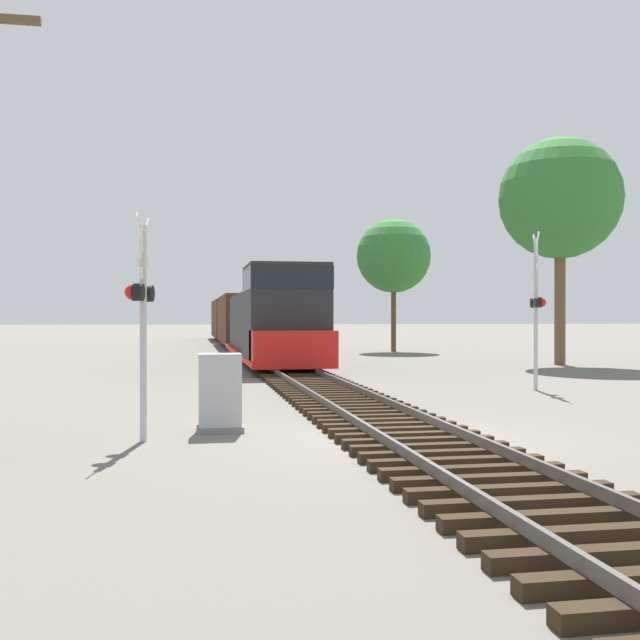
{
  "coord_description": "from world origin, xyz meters",
  "views": [
    {
      "loc": [
        -3.8,
        -12.91,
        2.18
      ],
      "look_at": [
        -0.25,
        7.17,
        2.09
      ],
      "focal_mm": 42.0,
      "sensor_mm": 36.0,
      "label": 1
    }
  ],
  "objects_px": {
    "crossing_signal_near": "(142,306)",
    "crossing_signal_far": "(537,304)",
    "freight_train": "(245,321)",
    "tree_far_right": "(560,199)",
    "tree_mid_background": "(394,256)",
    "relay_cabinet": "(220,393)"
  },
  "relations": [
    {
      "from": "crossing_signal_near",
      "to": "crossing_signal_far",
      "type": "xyz_separation_m",
      "value": [
        10.97,
        7.26,
        0.18
      ]
    },
    {
      "from": "freight_train",
      "to": "tree_far_right",
      "type": "distance_m",
      "value": 23.92
    },
    {
      "from": "crossing_signal_near",
      "to": "tree_mid_background",
      "type": "distance_m",
      "value": 35.01
    },
    {
      "from": "crossing_signal_far",
      "to": "tree_mid_background",
      "type": "distance_m",
      "value": 25.19
    },
    {
      "from": "relay_cabinet",
      "to": "tree_mid_background",
      "type": "distance_m",
      "value": 33.95
    },
    {
      "from": "crossing_signal_near",
      "to": "crossing_signal_far",
      "type": "bearing_deg",
      "value": 134.15
    },
    {
      "from": "crossing_signal_near",
      "to": "relay_cabinet",
      "type": "distance_m",
      "value": 2.3
    },
    {
      "from": "crossing_signal_near",
      "to": "tree_mid_background",
      "type": "xyz_separation_m",
      "value": [
        13.54,
        32.08,
        3.62
      ]
    },
    {
      "from": "crossing_signal_near",
      "to": "tree_far_right",
      "type": "height_order",
      "value": "tree_far_right"
    },
    {
      "from": "crossing_signal_near",
      "to": "crossing_signal_far",
      "type": "distance_m",
      "value": 13.16
    },
    {
      "from": "tree_far_right",
      "to": "tree_mid_background",
      "type": "distance_m",
      "value": 14.61
    },
    {
      "from": "crossing_signal_near",
      "to": "relay_cabinet",
      "type": "bearing_deg",
      "value": 131.2
    },
    {
      "from": "crossing_signal_far",
      "to": "tree_mid_background",
      "type": "xyz_separation_m",
      "value": [
        2.57,
        24.82,
        3.45
      ]
    },
    {
      "from": "freight_train",
      "to": "crossing_signal_far",
      "type": "height_order",
      "value": "crossing_signal_far"
    },
    {
      "from": "freight_train",
      "to": "crossing_signal_far",
      "type": "bearing_deg",
      "value": -78.08
    },
    {
      "from": "crossing_signal_near",
      "to": "freight_train",
      "type": "bearing_deg",
      "value": -176.34
    },
    {
      "from": "crossing_signal_near",
      "to": "tree_far_right",
      "type": "distance_m",
      "value": 25.63
    },
    {
      "from": "tree_mid_background",
      "to": "crossing_signal_far",
      "type": "bearing_deg",
      "value": -95.92
    },
    {
      "from": "freight_train",
      "to": "crossing_signal_near",
      "type": "xyz_separation_m",
      "value": [
        -4.59,
        -37.48,
        0.47
      ]
    },
    {
      "from": "relay_cabinet",
      "to": "crossing_signal_near",
      "type": "bearing_deg",
      "value": -149.45
    },
    {
      "from": "freight_train",
      "to": "tree_mid_background",
      "type": "distance_m",
      "value": 11.22
    },
    {
      "from": "crossing_signal_far",
      "to": "tree_far_right",
      "type": "xyz_separation_m",
      "value": [
        6.45,
        10.82,
        4.98
      ]
    }
  ]
}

